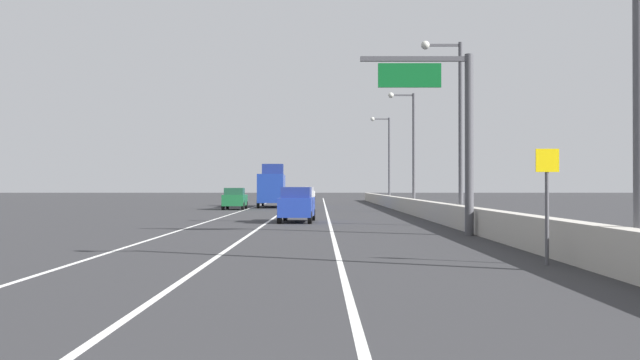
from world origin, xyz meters
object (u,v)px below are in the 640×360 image
object	(u,v)px
lamp_post_right_fourth	(384,154)
car_green_2	(233,199)
car_white_0	(306,194)
box_truck	(270,187)
lamp_post_right_near	(623,37)
lamp_post_right_second	(453,119)
car_blue_1	(295,205)
speed_advisory_sign	(545,197)
lamp_post_right_third	(408,143)
overhead_sign_gantry	(449,121)

from	to	relation	value
lamp_post_right_fourth	car_green_2	xyz separation A→B (m)	(-14.61, -13.66, -4.51)
car_white_0	box_truck	size ratio (longest dim) A/B	0.49
lamp_post_right_near	box_truck	bearing A→B (deg)	102.26
lamp_post_right_second	box_truck	bearing A→B (deg)	108.90
car_blue_1	box_truck	xyz separation A→B (m)	(-3.39, 29.68, 0.96)
speed_advisory_sign	box_truck	world-z (taller)	box_truck
lamp_post_right_third	car_white_0	bearing A→B (deg)	101.77
lamp_post_right_second	car_blue_1	size ratio (longest dim) A/B	2.01
lamp_post_right_fourth	overhead_sign_gantry	bearing A→B (deg)	-92.09
lamp_post_right_fourth	speed_advisory_sign	bearing A→B (deg)	-91.26
overhead_sign_gantry	car_blue_1	distance (m)	13.48
speed_advisory_sign	lamp_post_right_second	distance (m)	18.35
car_white_0	car_blue_1	size ratio (longest dim) A/B	1.01
car_white_0	car_green_2	world-z (taller)	car_white_0
overhead_sign_gantry	lamp_post_right_second	bearing A→B (deg)	77.89
lamp_post_right_third	car_blue_1	size ratio (longest dim) A/B	2.01
lamp_post_right_near	lamp_post_right_second	size ratio (longest dim) A/B	1.00
lamp_post_right_second	lamp_post_right_third	distance (m)	20.05
speed_advisory_sign	lamp_post_right_third	size ratio (longest dim) A/B	0.32
lamp_post_right_near	speed_advisory_sign	bearing A→B (deg)	118.72
lamp_post_right_near	lamp_post_right_fourth	world-z (taller)	same
lamp_post_right_fourth	car_white_0	distance (m)	24.19
lamp_post_right_third	lamp_post_right_fourth	xyz separation A→B (m)	(0.01, 20.05, 0.00)
speed_advisory_sign	car_green_2	bearing A→B (deg)	106.73
lamp_post_right_second	car_blue_1	distance (m)	10.24
speed_advisory_sign	lamp_post_right_third	world-z (taller)	lamp_post_right_third
lamp_post_right_near	lamp_post_right_fourth	size ratio (longest dim) A/B	1.00
lamp_post_right_second	lamp_post_right_fourth	xyz separation A→B (m)	(0.24, 40.10, 0.00)
lamp_post_right_second	box_truck	xyz separation A→B (m)	(-11.60, 33.87, -3.51)
lamp_post_right_near	lamp_post_right_third	distance (m)	40.10
lamp_post_right_third	car_blue_1	world-z (taller)	lamp_post_right_third
lamp_post_right_second	car_blue_1	bearing A→B (deg)	152.91
lamp_post_right_near	lamp_post_right_fourth	xyz separation A→B (m)	(0.12, 60.15, 0.00)
car_white_0	car_green_2	bearing A→B (deg)	-99.24
car_white_0	box_truck	bearing A→B (deg)	-96.14
car_blue_1	lamp_post_right_fourth	bearing A→B (deg)	76.76
lamp_post_right_near	overhead_sign_gantry	bearing A→B (deg)	96.92
car_white_0	lamp_post_right_second	bearing A→B (deg)	-82.17
lamp_post_right_third	car_green_2	world-z (taller)	lamp_post_right_third
lamp_post_right_near	car_blue_1	bearing A→B (deg)	108.95
lamp_post_right_third	overhead_sign_gantry	bearing A→B (deg)	-93.63
overhead_sign_gantry	car_white_0	size ratio (longest dim) A/B	1.58
lamp_post_right_third	car_green_2	size ratio (longest dim) A/B	2.27
speed_advisory_sign	car_white_0	bearing A→B (deg)	95.36
overhead_sign_gantry	lamp_post_right_fourth	xyz separation A→B (m)	(1.72, 46.97, 0.73)
box_truck	lamp_post_right_near	bearing A→B (deg)	-77.74
speed_advisory_sign	lamp_post_right_second	xyz separation A→B (m)	(1.03, 17.94, 3.70)
lamp_post_right_second	lamp_post_right_third	bearing A→B (deg)	89.34
car_green_2	box_truck	world-z (taller)	box_truck
car_white_0	box_truck	distance (m)	28.49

